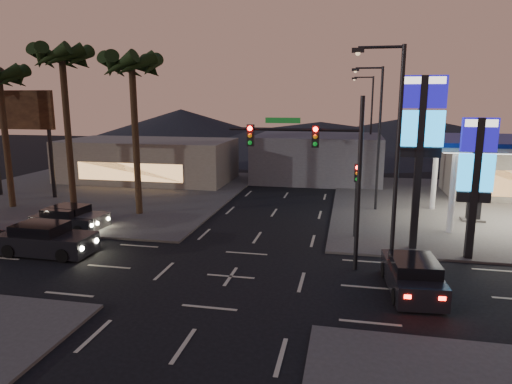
% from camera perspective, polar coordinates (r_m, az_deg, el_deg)
% --- Properties ---
extents(ground, '(140.00, 140.00, 0.00)m').
position_cam_1_polar(ground, '(20.94, -3.19, -10.50)').
color(ground, black).
rests_on(ground, ground).
extents(corner_lot_ne, '(24.00, 24.00, 0.12)m').
position_cam_1_polar(corner_lot_ne, '(37.26, 28.48, -1.93)').
color(corner_lot_ne, '#47443F').
rests_on(corner_lot_ne, ground).
extents(corner_lot_nw, '(24.00, 24.00, 0.12)m').
position_cam_1_polar(corner_lot_nw, '(41.35, -19.18, 0.06)').
color(corner_lot_nw, '#47443F').
rests_on(corner_lot_nw, ground).
extents(pylon_sign_tall, '(2.20, 0.35, 9.00)m').
position_cam_1_polar(pylon_sign_tall, '(24.53, 19.93, 7.46)').
color(pylon_sign_tall, black).
rests_on(pylon_sign_tall, ground).
extents(pylon_sign_short, '(1.60, 0.35, 7.00)m').
position_cam_1_polar(pylon_sign_short, '(24.21, 25.84, 2.81)').
color(pylon_sign_short, black).
rests_on(pylon_sign_short, ground).
extents(traffic_signal_mast, '(6.10, 0.39, 8.00)m').
position_cam_1_polar(traffic_signal_mast, '(20.93, 8.09, 4.23)').
color(traffic_signal_mast, black).
rests_on(traffic_signal_mast, ground).
extents(pedestal_signal, '(0.32, 0.39, 4.30)m').
position_cam_1_polar(pedestal_signal, '(26.19, 12.46, 0.43)').
color(pedestal_signal, black).
rests_on(pedestal_signal, ground).
extents(streetlight_near, '(2.14, 0.25, 10.00)m').
position_cam_1_polar(streetlight_near, '(19.93, 16.71, 4.91)').
color(streetlight_near, black).
rests_on(streetlight_near, ground).
extents(streetlight_mid, '(2.14, 0.25, 10.00)m').
position_cam_1_polar(streetlight_mid, '(32.86, 14.83, 7.46)').
color(streetlight_mid, black).
rests_on(streetlight_mid, ground).
extents(streetlight_far, '(2.14, 0.25, 10.00)m').
position_cam_1_polar(streetlight_far, '(46.82, 13.95, 8.62)').
color(streetlight_far, black).
rests_on(streetlight_far, ground).
extents(palm_a, '(4.41, 4.41, 10.86)m').
position_cam_1_polar(palm_a, '(31.57, -15.22, 14.03)').
color(palm_a, black).
rests_on(palm_a, ground).
extents(palm_b, '(4.41, 4.41, 11.46)m').
position_cam_1_polar(palm_b, '(34.12, -23.03, 14.23)').
color(palm_b, black).
rests_on(palm_b, ground).
extents(billboard, '(6.00, 0.30, 8.50)m').
position_cam_1_polar(billboard, '(40.76, -27.45, 8.15)').
color(billboard, black).
rests_on(billboard, ground).
extents(building_far_west, '(16.00, 8.00, 4.00)m').
position_cam_1_polar(building_far_west, '(45.35, -13.31, 3.85)').
color(building_far_west, '#726B5B').
rests_on(building_far_west, ground).
extents(building_far_mid, '(12.00, 9.00, 4.40)m').
position_cam_1_polar(building_far_mid, '(45.20, 7.73, 4.29)').
color(building_far_mid, '#4C4C51').
rests_on(building_far_mid, ground).
extents(hill_left, '(40.00, 40.00, 6.00)m').
position_cam_1_polar(hill_left, '(84.41, -9.31, 8.14)').
color(hill_left, black).
rests_on(hill_left, ground).
extents(hill_right, '(50.00, 50.00, 5.00)m').
position_cam_1_polar(hill_right, '(79.55, 18.97, 7.10)').
color(hill_right, black).
rests_on(hill_right, ground).
extents(hill_center, '(60.00, 60.00, 4.00)m').
position_cam_1_polar(hill_center, '(79.12, 8.03, 7.23)').
color(hill_center, black).
rests_on(hill_center, ground).
extents(car_lane_a_front, '(4.98, 2.15, 1.61)m').
position_cam_1_polar(car_lane_a_front, '(25.92, -24.80, -5.46)').
color(car_lane_a_front, black).
rests_on(car_lane_a_front, ground).
extents(car_lane_b_front, '(4.33, 2.08, 1.37)m').
position_cam_1_polar(car_lane_b_front, '(30.52, -21.87, -2.96)').
color(car_lane_b_front, '#4D4D50').
rests_on(car_lane_b_front, ground).
extents(car_lane_b_mid, '(4.22, 1.88, 1.36)m').
position_cam_1_polar(car_lane_b_mid, '(30.10, -22.66, -3.24)').
color(car_lane_b_mid, black).
rests_on(car_lane_b_mid, ground).
extents(suv_station, '(2.25, 4.65, 1.50)m').
position_cam_1_polar(suv_station, '(20.21, 18.96, -9.85)').
color(suv_station, black).
rests_on(suv_station, ground).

